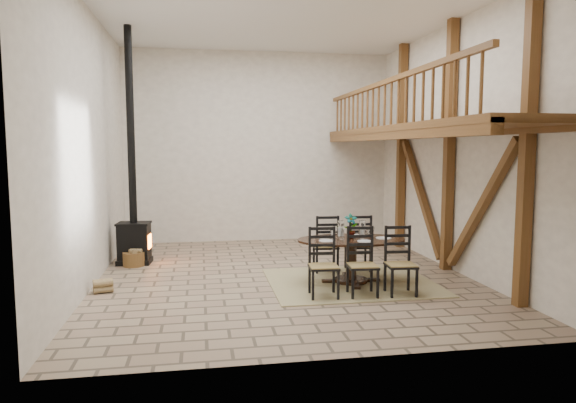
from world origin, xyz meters
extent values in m
plane|color=#988165|center=(0.00, 0.00, 0.00)|extent=(8.00, 8.00, 0.00)
cube|color=white|center=(0.00, 4.00, 2.50)|extent=(7.00, 0.02, 5.00)
cube|color=white|center=(0.00, -4.00, 2.50)|extent=(7.00, 0.02, 5.00)
cube|color=white|center=(-3.50, 0.00, 2.50)|extent=(0.02, 8.00, 5.00)
cube|color=white|center=(3.50, 0.00, 2.50)|extent=(0.02, 8.00, 5.00)
cube|color=white|center=(0.00, 0.00, 5.00)|extent=(7.00, 8.00, 0.02)
cube|color=brown|center=(3.38, -2.50, 2.50)|extent=(0.18, 0.18, 5.00)
cube|color=brown|center=(3.38, 0.00, 2.50)|extent=(0.18, 0.18, 5.00)
cube|color=brown|center=(3.38, 2.50, 2.50)|extent=(0.18, 0.18, 5.00)
cube|color=brown|center=(3.38, -1.25, 1.40)|extent=(0.14, 2.16, 2.54)
cube|color=brown|center=(3.38, 1.25, 1.40)|extent=(0.14, 2.16, 2.54)
cube|color=brown|center=(3.38, 0.00, 2.80)|extent=(0.20, 7.80, 0.20)
cube|color=brown|center=(2.70, 0.00, 2.85)|extent=(1.60, 7.80, 0.12)
cube|color=brown|center=(2.00, 0.00, 2.75)|extent=(0.18, 7.80, 0.22)
cube|color=brown|center=(2.00, 0.00, 3.75)|extent=(0.09, 7.60, 0.09)
cube|color=brown|center=(2.00, 0.00, 3.33)|extent=(0.06, 7.60, 0.86)
cube|color=tan|center=(1.15, -0.70, 0.01)|extent=(3.00, 2.50, 0.02)
ellipsoid|color=black|center=(1.15, -0.70, 0.80)|extent=(2.08, 1.35, 0.04)
cylinder|color=black|center=(1.15, -0.70, 0.39)|extent=(0.20, 0.20, 0.74)
cylinder|color=black|center=(1.15, -0.70, 0.05)|extent=(0.61, 0.61, 0.06)
cube|color=#A4824B|center=(0.43, -1.53, 0.52)|extent=(0.52, 0.50, 0.04)
cube|color=black|center=(0.43, -1.53, 0.25)|extent=(0.49, 0.49, 0.50)
cube|color=black|center=(0.45, -1.32, 0.83)|extent=(0.42, 0.07, 0.66)
cube|color=#A4824B|center=(1.09, -1.58, 0.52)|extent=(0.52, 0.50, 0.04)
cube|color=black|center=(1.09, -1.58, 0.25)|extent=(0.49, 0.49, 0.50)
cube|color=black|center=(1.10, -1.37, 0.83)|extent=(0.42, 0.07, 0.66)
cube|color=#A4824B|center=(1.74, -1.62, 0.52)|extent=(0.52, 0.50, 0.04)
cube|color=black|center=(1.74, -1.62, 0.25)|extent=(0.49, 0.49, 0.50)
cube|color=black|center=(1.76, -1.42, 0.83)|extent=(0.42, 0.07, 0.66)
cube|color=#A4824B|center=(0.89, 0.20, 0.52)|extent=(0.52, 0.50, 0.04)
cube|color=black|center=(0.89, 0.20, 0.25)|extent=(0.49, 0.49, 0.50)
cube|color=black|center=(0.88, -0.01, 0.83)|extent=(0.42, 0.07, 0.66)
cube|color=#A4824B|center=(1.55, 0.15, 0.52)|extent=(0.52, 0.50, 0.04)
cube|color=black|center=(1.55, 0.15, 0.25)|extent=(0.49, 0.49, 0.50)
cube|color=black|center=(1.53, -0.06, 0.83)|extent=(0.42, 0.07, 0.66)
cube|color=white|center=(1.15, -0.70, 0.83)|extent=(1.59, 0.88, 0.01)
cube|color=white|center=(1.15, -0.70, 0.91)|extent=(1.01, 0.40, 0.18)
cylinder|color=white|center=(0.96, -0.69, 0.99)|extent=(0.12, 0.12, 0.34)
cylinder|color=white|center=(1.35, -0.72, 0.99)|extent=(0.12, 0.12, 0.34)
cylinder|color=white|center=(0.96, -0.69, 0.90)|extent=(0.06, 0.06, 0.16)
cylinder|color=white|center=(1.35, -0.72, 0.90)|extent=(0.06, 0.06, 0.16)
imported|color=#4C723F|center=(1.16, -0.65, 1.05)|extent=(0.25, 0.18, 0.46)
cube|color=black|center=(-2.99, 1.61, 0.05)|extent=(0.74, 0.59, 0.11)
cube|color=black|center=(-2.99, 1.61, 0.48)|extent=(0.68, 0.54, 0.74)
cube|color=#FF590C|center=(-2.66, 1.58, 0.48)|extent=(0.05, 0.30, 0.30)
cube|color=black|center=(-2.99, 1.61, 0.87)|extent=(0.73, 0.58, 0.04)
cylinder|color=black|center=(-2.99, 1.61, 2.95)|extent=(0.16, 0.16, 4.11)
cylinder|color=brown|center=(-2.98, 1.38, 0.15)|extent=(0.45, 0.45, 0.30)
cube|color=tan|center=(-2.98, 1.38, 0.33)|extent=(0.24, 0.24, 0.09)
cube|color=tan|center=(-3.25, -0.60, 0.11)|extent=(0.37, 0.30, 0.22)
camera|label=1|loc=(-1.56, -9.65, 2.49)|focal=32.00mm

